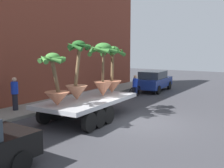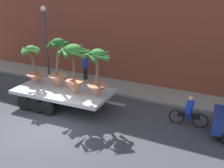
{
  "view_description": "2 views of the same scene",
  "coord_description": "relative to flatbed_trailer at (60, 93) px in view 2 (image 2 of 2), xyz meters",
  "views": [
    {
      "loc": [
        -10.75,
        -5.3,
        3.3
      ],
      "look_at": [
        1.2,
        2.36,
        1.45
      ],
      "focal_mm": 43.34,
      "sensor_mm": 36.0,
      "label": 1
    },
    {
      "loc": [
        7.47,
        -8.38,
        6.41
      ],
      "look_at": [
        1.93,
        2.66,
        1.68
      ],
      "focal_mm": 43.19,
      "sensor_mm": 36.0,
      "label": 2
    }
  ],
  "objects": [
    {
      "name": "sidewalk",
      "position": [
        1.08,
        3.74,
        -0.69
      ],
      "size": [
        24.0,
        2.2,
        0.15
      ],
      "primitive_type": "cube",
      "color": "gray",
      "rests_on": "ground"
    },
    {
      "name": "cyclist",
      "position": [
        6.72,
        0.94,
        -0.09
      ],
      "size": [
        1.84,
        0.37,
        1.54
      ],
      "color": "black",
      "rests_on": "ground"
    },
    {
      "name": "pedestrian_near_gate",
      "position": [
        -0.83,
        3.94,
        0.28
      ],
      "size": [
        0.36,
        0.36,
        1.71
      ],
      "color": "black",
      "rests_on": "sidewalk"
    },
    {
      "name": "potted_palm_front",
      "position": [
        1.16,
        -0.22,
        1.54
      ],
      "size": [
        1.61,
        1.68,
        2.61
      ],
      "color": "#C17251",
      "rests_on": "flatbed_trailer"
    },
    {
      "name": "potted_palm_extra",
      "position": [
        -0.21,
        0.27,
        1.28
      ],
      "size": [
        1.32,
        1.24,
        2.7
      ],
      "color": "tan",
      "rests_on": "flatbed_trailer"
    },
    {
      "name": "potted_palm_middle",
      "position": [
        -1.75,
        0.13,
        1.1
      ],
      "size": [
        1.35,
        1.2,
        2.17
      ],
      "color": "#C17251",
      "rests_on": "flatbed_trailer"
    },
    {
      "name": "potted_palm_rear",
      "position": [
        2.36,
        0.01,
        1.31
      ],
      "size": [
        1.37,
        1.42,
        2.46
      ],
      "color": "#C17251",
      "rests_on": "flatbed_trailer"
    },
    {
      "name": "ground_plane",
      "position": [
        1.08,
        -2.36,
        -0.76
      ],
      "size": [
        60.0,
        60.0,
        0.0
      ],
      "primitive_type": "plane",
      "color": "#38383D"
    },
    {
      "name": "building_facade",
      "position": [
        1.08,
        5.44,
        3.83
      ],
      "size": [
        24.0,
        1.2,
        9.19
      ],
      "primitive_type": "cube",
      "color": "brown",
      "rests_on": "ground"
    },
    {
      "name": "street_lamp",
      "position": [
        -3.13,
        2.94,
        2.47
      ],
      "size": [
        0.36,
        0.36,
        4.83
      ],
      "color": "#383D42",
      "rests_on": "sidewalk"
    },
    {
      "name": "flatbed_trailer",
      "position": [
        0.0,
        0.0,
        0.0
      ],
      "size": [
        6.24,
        2.82,
        0.98
      ],
      "color": "#B7BABF",
      "rests_on": "ground"
    }
  ]
}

